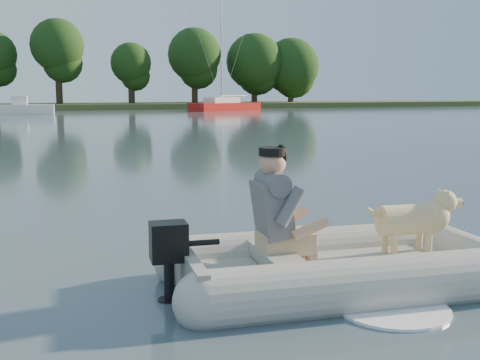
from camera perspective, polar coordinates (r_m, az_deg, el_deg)
name	(u,v)px	position (r m, az deg, el deg)	size (l,w,h in m)	color
water	(342,285)	(6.10, 9.67, -9.76)	(160.00, 160.00, 0.00)	slate
shore_bank	(21,107)	(66.98, -20.04, 6.50)	(160.00, 12.00, 0.70)	#47512D
treeline	(34,57)	(66.24, -18.95, 10.99)	(75.85, 7.35, 9.27)	#332316
dinghy	(348,222)	(5.96, 10.22, -3.92)	(4.86, 3.28, 1.46)	gray
man	(274,205)	(5.70, 3.28, -2.39)	(0.77, 0.66, 1.14)	#5E5E63
dog	(408,225)	(6.35, 15.62, -4.11)	(0.99, 0.35, 0.66)	tan
outboard_motor	(169,265)	(5.54, -6.75, -8.01)	(0.44, 0.31, 0.83)	black
motorboat	(22,102)	(53.06, -19.95, 6.95)	(5.19, 1.99, 2.19)	white
sailboat	(225,106)	(59.45, -1.46, 7.04)	(8.07, 5.17, 10.69)	#AD1813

